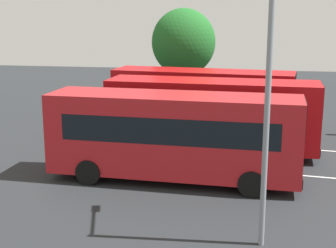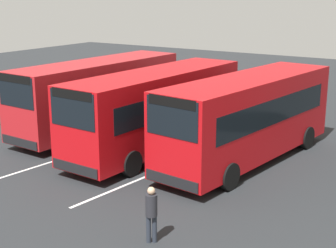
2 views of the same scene
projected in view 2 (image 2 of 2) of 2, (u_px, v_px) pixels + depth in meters
The scene contains 7 objects.
ground_plane at pixel (158, 147), 22.20m from camera, with size 68.00×68.00×0.00m, color #232628.
bus_far_left at pixel (98, 93), 24.38m from camera, with size 9.70×2.87×3.39m.
bus_center_left at pixel (156, 108), 21.30m from camera, with size 9.70×2.88×3.39m.
bus_center_right at pixel (248, 116), 19.95m from camera, with size 9.80×3.43×3.39m.
pedestrian at pixel (151, 210), 13.59m from camera, with size 0.45×0.45×1.60m.
lane_stripe_outer_left at pixel (121, 140), 23.27m from camera, with size 13.75×0.12×0.01m, color silver.
lane_stripe_inner_left at pixel (198, 155), 21.13m from camera, with size 13.75×0.12×0.01m, color silver.
Camera 2 is at (17.53, 11.96, 6.61)m, focal length 54.48 mm.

